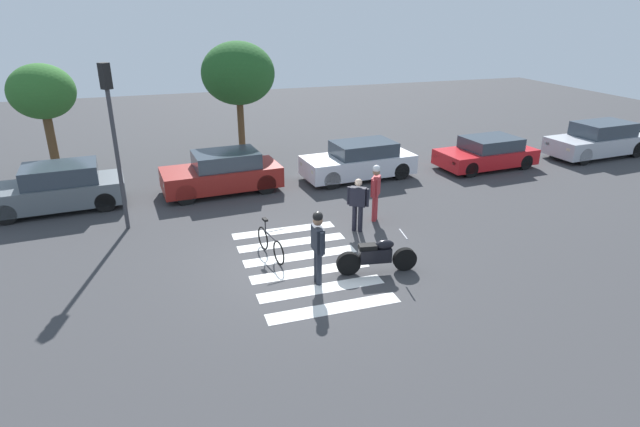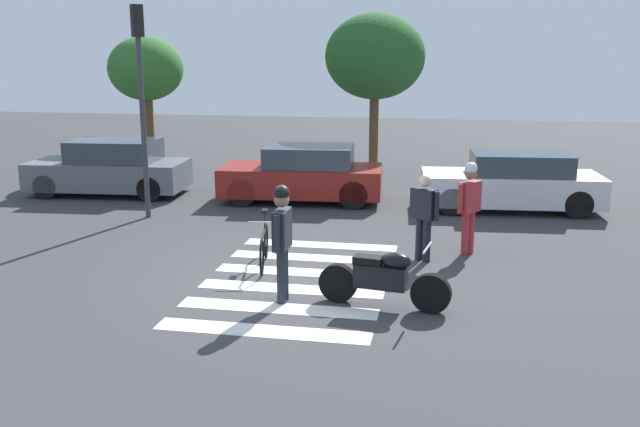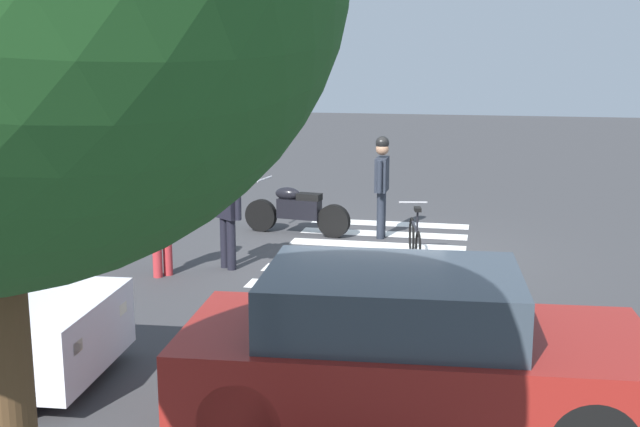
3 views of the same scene
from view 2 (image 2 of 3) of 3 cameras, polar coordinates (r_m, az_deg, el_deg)
name	(u,v)px [view 2 (image 2 of 3)]	position (r m, az deg, el deg)	size (l,w,h in m)	color
ground_plane	(297,280)	(11.90, -1.94, -5.51)	(60.00, 60.00, 0.00)	#38383A
police_motorcycle	(383,279)	(10.59, 5.24, -5.39)	(2.06, 0.64, 1.02)	black
leaning_bicycle	(264,246)	(12.61, -4.64, -2.72)	(0.48, 1.67, 0.99)	black
officer_on_foot	(424,213)	(12.88, 8.57, 0.08)	(0.55, 0.44, 1.63)	black
officer_by_motorcycle	(282,234)	(10.61, -3.14, -1.73)	(0.25, 0.69, 1.86)	#1E232D
pedestrian_bystander	(470,201)	(13.46, 12.22, 0.99)	(0.45, 0.56, 1.80)	#B22D33
crosswalk_stripes	(297,280)	(11.90, -1.94, -5.50)	(3.08, 4.95, 0.01)	silver
car_grey_coupe	(110,169)	(19.73, -16.90, 3.56)	(4.31, 2.11, 1.50)	black
car_maroon_wagon	(303,175)	(17.98, -1.38, 3.21)	(4.26, 2.14, 1.46)	black
car_white_van	(512,183)	(17.64, 15.58, 2.47)	(4.41, 2.09, 1.42)	black
traffic_light_pole	(140,80)	(16.43, -14.59, 10.64)	(0.34, 0.35, 4.84)	#38383D
street_tree_near	(146,70)	(23.32, -14.17, 11.39)	(2.39, 2.39, 4.31)	brown
street_tree_mid	(375,57)	(21.35, 4.56, 12.73)	(3.01, 3.01, 4.96)	brown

